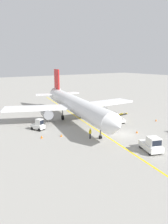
{
  "coord_description": "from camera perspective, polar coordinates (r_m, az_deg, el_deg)",
  "views": [
    {
      "loc": [
        -25.7,
        -25.41,
        12.05
      ],
      "look_at": [
        -1.96,
        8.62,
        2.5
      ],
      "focal_mm": 35.37,
      "sensor_mm": 36.0,
      "label": 1
    }
  ],
  "objects": [
    {
      "name": "safety_cone_wingtip_right",
      "position": [
        36.53,
        -5.9,
        -6.01
      ],
      "size": [
        0.36,
        0.36,
        0.44
      ],
      "primitive_type": "cone",
      "color": "orange",
      "rests_on": "ground"
    },
    {
      "name": "ground_crew_marshaller",
      "position": [
        35.18,
        1.6,
        -5.51
      ],
      "size": [
        0.36,
        0.24,
        1.7
      ],
      "color": "#26262D",
      "rests_on": "ground"
    },
    {
      "name": "airliner",
      "position": [
        45.33,
        -2.43,
        1.97
      ],
      "size": [
        27.96,
        35.03,
        10.1
      ],
      "color": "white",
      "rests_on": "ground"
    },
    {
      "name": "taxi_line_yellow",
      "position": [
        40.42,
        2.94,
        -4.4
      ],
      "size": [
        18.0,
        78.08,
        0.01
      ],
      "primitive_type": "cube",
      "rotation": [
        0.0,
        0.0,
        -0.22
      ],
      "color": "yellow",
      "rests_on": "ground"
    },
    {
      "name": "safety_cone_tail_area",
      "position": [
        48.9,
        0.17,
        -1.04
      ],
      "size": [
        0.36,
        0.36,
        0.44
      ],
      "primitive_type": "cone",
      "color": "orange",
      "rests_on": "ground"
    },
    {
      "name": "belt_loader_forward_hold",
      "position": [
        45.26,
        9.07,
        -1.63
      ],
      "size": [
        3.13,
        5.09,
        2.59
      ],
      "color": "silver",
      "rests_on": "ground"
    },
    {
      "name": "ground_plane",
      "position": [
        38.1,
        9.93,
        -5.68
      ],
      "size": [
        300.0,
        300.0,
        0.0
      ],
      "primitive_type": "plane",
      "color": "#9E9B93"
    },
    {
      "name": "pushback_tug",
      "position": [
        31.64,
        17.09,
        -8.1
      ],
      "size": [
        3.07,
        4.04,
        2.2
      ],
      "color": "silver",
      "rests_on": "ground"
    },
    {
      "name": "baggage_tug_near_wing",
      "position": [
        40.29,
        -11.72,
        -3.34
      ],
      "size": [
        2.21,
        2.73,
        2.1
      ],
      "color": "silver",
      "rests_on": "ground"
    },
    {
      "name": "safety_cone_nose_right",
      "position": [
        39.14,
        13.53,
        -5.01
      ],
      "size": [
        0.36,
        0.36,
        0.44
      ],
      "primitive_type": "cone",
      "color": "orange",
      "rests_on": "ground"
    },
    {
      "name": "safety_cone_nose_left",
      "position": [
        36.23,
        -10.9,
        -6.34
      ],
      "size": [
        0.36,
        0.36,
        0.44
      ],
      "primitive_type": "cone",
      "color": "orange",
      "rests_on": "ground"
    },
    {
      "name": "safety_cone_wingtip_left",
      "position": [
        47.83,
        18.13,
        -2.02
      ],
      "size": [
        0.36,
        0.36,
        0.44
      ],
      "primitive_type": "cone",
      "color": "orange",
      "rests_on": "ground"
    },
    {
      "name": "belt_loader_aft_hold",
      "position": [
        46.41,
        6.21,
        -1.17
      ],
      "size": [
        4.15,
        4.65,
        2.59
      ],
      "color": "silver",
      "rests_on": "ground"
    }
  ]
}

